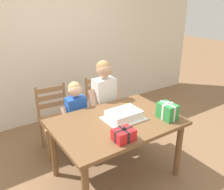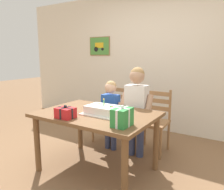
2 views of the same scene
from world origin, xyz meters
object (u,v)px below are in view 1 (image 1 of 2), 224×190
gift_box_red_large (167,111)px  child_older (104,96)px  chair_left (56,119)px  dining_table (116,128)px  chair_right (103,106)px  child_younger (76,113)px  gift_box_beside_cake (124,135)px  birthday_cake (124,115)px

gift_box_red_large → child_older: child_older is taller
chair_left → gift_box_red_large: bearing=-53.1°
dining_table → chair_left: (-0.37, 0.90, -0.18)m
gift_box_red_large → chair_right: size_ratio=0.24×
child_younger → child_older: bearing=-0.1°
child_younger → gift_box_beside_cake: bearing=-88.0°
gift_box_beside_cake → chair_right: 1.41m
dining_table → gift_box_beside_cake: size_ratio=6.76×
dining_table → child_older: 0.67m
dining_table → child_older: bearing=69.7°
gift_box_beside_cake → chair_right: size_ratio=0.22×
gift_box_red_large → chair_left: gift_box_red_large is taller
gift_box_red_large → child_younger: bearing=128.3°
dining_table → chair_left: chair_left is taller
dining_table → gift_box_beside_cake: (-0.16, -0.35, 0.15)m
gift_box_red_large → birthday_cake: bearing=148.2°
chair_left → child_younger: 0.38m
chair_left → chair_right: size_ratio=1.00×
chair_left → chair_right: 0.75m
gift_box_beside_cake → gift_box_red_large: bearing=7.4°
gift_box_beside_cake → chair_left: 1.32m
child_younger → chair_left: bearing=122.3°
birthday_cake → chair_left: bearing=117.1°
birthday_cake → chair_right: birthday_cake is taller
gift_box_red_large → chair_right: gift_box_red_large is taller
gift_box_red_large → chair_left: size_ratio=0.24×
child_older → child_younger: (-0.42, 0.00, -0.13)m
gift_box_red_large → gift_box_beside_cake: size_ratio=1.06×
gift_box_beside_cake → chair_left: (-0.21, 1.26, -0.33)m
gift_box_beside_cake → child_older: size_ratio=0.16×
gift_box_beside_cake → chair_right: bearing=66.8°
child_younger → dining_table: bearing=-72.5°
child_older → child_younger: size_ratio=1.20×
gift_box_beside_cake → child_younger: (-0.03, 0.97, -0.16)m
birthday_cake → gift_box_red_large: gift_box_red_large is taller
dining_table → child_younger: (-0.19, 0.62, -0.00)m
birthday_cake → gift_box_beside_cake: birthday_cake is taller
dining_table → chair_left: size_ratio=1.50×
chair_left → child_older: size_ratio=0.73×
gift_box_red_large → gift_box_beside_cake: 0.67m
gift_box_red_large → child_younger: 1.14m
gift_box_red_large → child_younger: size_ratio=0.21×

